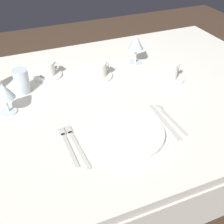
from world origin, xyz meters
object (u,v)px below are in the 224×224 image
object	(u,v)px
dinner_knife	(165,122)
coffee_cup_left	(170,70)
spoon_soup	(167,116)
coffee_cup_far	(98,69)
coffee_cup_right	(47,68)
wine_glass_centre	(136,43)
drink_tumbler	(22,83)
wine_glass_left	(4,92)
fork_outer	(76,144)
fork_inner	(67,145)
dinner_plate	(125,133)

from	to	relation	value
dinner_knife	coffee_cup_left	xyz separation A→B (m)	(0.19, 0.27, 0.04)
spoon_soup	coffee_cup_far	size ratio (longest dim) A/B	1.93
spoon_soup	dinner_knife	bearing A→B (deg)	-132.53
dinner_knife	coffee_cup_right	bearing A→B (deg)	121.71
spoon_soup	wine_glass_centre	distance (m)	0.47
dinner_knife	wine_glass_centre	distance (m)	0.50
coffee_cup_left	drink_tumbler	size ratio (longest dim) A/B	0.92
coffee_cup_far	wine_glass_centre	bearing A→B (deg)	15.11
wine_glass_left	drink_tumbler	bearing A→B (deg)	59.14
spoon_soup	fork_outer	bearing A→B (deg)	-176.99
dinner_knife	drink_tumbler	world-z (taller)	drink_tumbler
fork_inner	coffee_cup_right	world-z (taller)	coffee_cup_right
drink_tumbler	fork_outer	bearing A→B (deg)	-74.87
dinner_plate	wine_glass_left	world-z (taller)	wine_glass_left
dinner_plate	coffee_cup_left	xyz separation A→B (m)	(0.35, 0.28, 0.04)
coffee_cup_left	wine_glass_left	xyz separation A→B (m)	(-0.71, 0.01, 0.05)
dinner_plate	drink_tumbler	bearing A→B (deg)	123.50
dinner_plate	coffee_cup_left	size ratio (longest dim) A/B	2.81
dinner_knife	drink_tumbler	size ratio (longest dim) A/B	2.14
spoon_soup	coffee_cup_far	bearing A→B (deg)	109.51
fork_inner	coffee_cup_far	distance (m)	0.47
fork_outer	wine_glass_left	distance (m)	0.34
spoon_soup	wine_glass_left	size ratio (longest dim) A/B	1.59
coffee_cup_right	wine_glass_left	world-z (taller)	wine_glass_left
dinner_knife	coffee_cup_left	bearing A→B (deg)	55.99
coffee_cup_left	wine_glass_centre	world-z (taller)	wine_glass_centre
dinner_knife	coffee_cup_left	distance (m)	0.33
fork_inner	wine_glass_centre	size ratio (longest dim) A/B	1.40
coffee_cup_left	drink_tumbler	distance (m)	0.65
spoon_soup	drink_tumbler	world-z (taller)	drink_tumbler
coffee_cup_right	coffee_cup_far	distance (m)	0.23
fork_inner	coffee_cup_far	xyz separation A→B (m)	(0.26, 0.40, 0.04)
dinner_knife	wine_glass_left	bearing A→B (deg)	151.01
coffee_cup_left	fork_outer	bearing A→B (deg)	-153.35
spoon_soup	wine_glass_centre	xyz separation A→B (m)	(0.08, 0.45, 0.10)
fork_outer	coffee_cup_left	size ratio (longest dim) A/B	2.31
dinner_plate	wine_glass_centre	size ratio (longest dim) A/B	1.87
coffee_cup_far	wine_glass_left	distance (m)	0.44
dinner_plate	coffee_cup_right	distance (m)	0.55
coffee_cup_far	drink_tumbler	xyz separation A→B (m)	(-0.34, -0.00, 0.00)
dinner_knife	wine_glass_centre	bearing A→B (deg)	76.53
dinner_knife	fork_outer	bearing A→B (deg)	177.80
fork_inner	coffee_cup_left	size ratio (longest dim) A/B	2.10
dinner_knife	coffee_cup_right	distance (m)	0.61
coffee_cup_right	wine_glass_left	size ratio (longest dim) A/B	0.73
spoon_soup	wine_glass_centre	bearing A→B (deg)	79.21
fork_inner	wine_glass_centre	bearing A→B (deg)	43.68
fork_inner	spoon_soup	distance (m)	0.39
dinner_plate	dinner_knife	bearing A→B (deg)	2.57
fork_inner	coffee_cup_far	size ratio (longest dim) A/B	1.93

